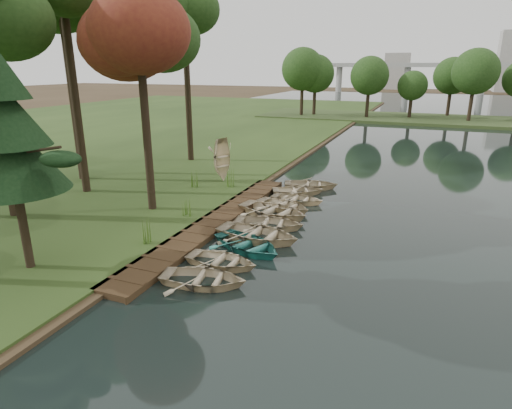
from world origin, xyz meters
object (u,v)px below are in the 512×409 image
at_px(stored_rowboat, 223,177).
at_px(pine_tree, 7,134).
at_px(boardwalk, 216,222).
at_px(rowboat_1, 222,259).
at_px(rowboat_0, 203,277).
at_px(rowboat_2, 248,243).

height_order(stored_rowboat, pine_tree, pine_tree).
bearing_deg(pine_tree, boardwalk, 61.01).
bearing_deg(rowboat_1, rowboat_0, -175.99).
xyz_separation_m(rowboat_2, pine_tree, (-6.92, -5.03, 4.98)).
relative_size(boardwalk, rowboat_1, 5.38).
height_order(rowboat_0, pine_tree, pine_tree).
relative_size(rowboat_2, stored_rowboat, 1.21).
bearing_deg(stored_rowboat, rowboat_1, -134.42).
bearing_deg(rowboat_1, boardwalk, 31.28).
relative_size(rowboat_0, stored_rowboat, 1.10).
bearing_deg(boardwalk, rowboat_0, -66.90).
bearing_deg(rowboat_0, rowboat_2, -14.84).
bearing_deg(rowboat_0, boardwalk, 13.18).
distance_m(rowboat_0, pine_tree, 8.47).
xyz_separation_m(boardwalk, rowboat_0, (2.49, -5.85, 0.23)).
height_order(rowboat_1, pine_tree, pine_tree).
relative_size(rowboat_1, rowboat_2, 0.86).
bearing_deg(boardwalk, stored_rowboat, 113.60).
xyz_separation_m(boardwalk, stored_rowboat, (-3.00, 6.86, 0.45)).
bearing_deg(rowboat_1, pine_tree, 117.77).
relative_size(rowboat_0, rowboat_1, 1.07).
xyz_separation_m(rowboat_1, stored_rowboat, (-5.42, 11.08, 0.24)).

